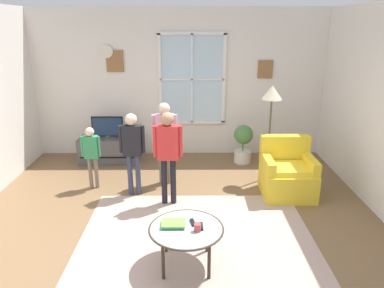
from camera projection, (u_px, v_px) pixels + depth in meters
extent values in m
cube|color=brown|center=(174.00, 234.00, 4.57)|extent=(6.17, 6.54, 0.02)
cube|color=silver|center=(179.00, 84.00, 6.99)|extent=(5.57, 0.12, 2.81)
cube|color=silver|center=(192.00, 79.00, 6.90)|extent=(1.22, 0.02, 1.69)
cube|color=white|center=(192.00, 33.00, 6.61)|extent=(1.28, 0.04, 0.06)
cube|color=white|center=(192.00, 122.00, 7.15)|extent=(1.28, 0.04, 0.06)
cube|color=white|center=(160.00, 79.00, 6.87)|extent=(0.06, 0.04, 1.69)
cube|color=white|center=(224.00, 79.00, 6.88)|extent=(0.06, 0.04, 1.69)
cube|color=white|center=(192.00, 79.00, 6.88)|extent=(0.03, 0.04, 1.69)
cube|color=white|center=(192.00, 79.00, 6.88)|extent=(1.22, 0.04, 0.03)
cube|color=olive|center=(115.00, 61.00, 6.77)|extent=(0.32, 0.03, 0.40)
cube|color=olive|center=(265.00, 69.00, 6.84)|extent=(0.28, 0.03, 0.34)
cylinder|color=silver|center=(106.00, 51.00, 6.70)|extent=(0.24, 0.04, 0.24)
cube|color=tan|center=(197.00, 240.00, 4.42)|extent=(2.87, 2.39, 0.01)
cube|color=#4C4C51|center=(109.00, 150.00, 6.85)|extent=(1.11, 0.45, 0.48)
cube|color=black|center=(107.00, 158.00, 6.66)|extent=(1.00, 0.02, 0.02)
cylinder|color=#4C4C4C|center=(108.00, 136.00, 6.77)|extent=(0.08, 0.08, 0.05)
cube|color=black|center=(108.00, 126.00, 6.70)|extent=(0.58, 0.05, 0.38)
cube|color=navy|center=(107.00, 127.00, 6.68)|extent=(0.54, 0.01, 0.34)
cube|color=yellow|center=(287.00, 182.00, 5.52)|extent=(0.76, 0.72, 0.42)
cube|color=yellow|center=(285.00, 149.00, 5.67)|extent=(0.76, 0.16, 0.45)
cube|color=yellow|center=(268.00, 164.00, 5.42)|extent=(0.12, 0.65, 0.20)
cube|color=yellow|center=(310.00, 163.00, 5.42)|extent=(0.12, 0.65, 0.20)
cube|color=yellow|center=(289.00, 169.00, 5.39)|extent=(0.61, 0.50, 0.08)
cylinder|color=#99B2B7|center=(186.00, 229.00, 3.84)|extent=(0.79, 0.79, 0.02)
torus|color=#3F3328|center=(186.00, 229.00, 3.84)|extent=(0.81, 0.81, 0.02)
cylinder|color=#33281E|center=(166.00, 235.00, 4.13)|extent=(0.04, 0.04, 0.44)
cylinder|color=#33281E|center=(207.00, 235.00, 4.14)|extent=(0.04, 0.04, 0.44)
cylinder|color=#33281E|center=(163.00, 261.00, 3.69)|extent=(0.04, 0.04, 0.44)
cylinder|color=#33281E|center=(209.00, 261.00, 3.69)|extent=(0.04, 0.04, 0.44)
cube|color=#3B7063|center=(173.00, 225.00, 3.88)|extent=(0.24, 0.18, 0.02)
cube|color=#6EC343|center=(173.00, 223.00, 3.87)|extent=(0.26, 0.19, 0.02)
cylinder|color=#BF3F3F|center=(197.00, 227.00, 3.77)|extent=(0.07, 0.07, 0.09)
cube|color=black|center=(193.00, 222.00, 3.92)|extent=(0.07, 0.15, 0.02)
cube|color=black|center=(201.00, 226.00, 3.85)|extent=(0.04, 0.14, 0.02)
cylinder|color=#726656|center=(162.00, 164.00, 5.90)|extent=(0.08, 0.08, 0.68)
cylinder|color=#726656|center=(169.00, 164.00, 5.90)|extent=(0.08, 0.08, 0.68)
cube|color=#DB9EBC|center=(165.00, 129.00, 5.71)|extent=(0.29, 0.15, 0.48)
sphere|color=beige|center=(164.00, 109.00, 5.61)|extent=(0.19, 0.19, 0.19)
cylinder|color=#DB9EBC|center=(153.00, 128.00, 5.69)|extent=(0.06, 0.06, 0.44)
cylinder|color=#DB9EBC|center=(175.00, 128.00, 5.69)|extent=(0.06, 0.06, 0.44)
cylinder|color=#726656|center=(90.00, 173.00, 5.76)|extent=(0.06, 0.06, 0.51)
cylinder|color=#726656|center=(96.00, 173.00, 5.76)|extent=(0.06, 0.06, 0.51)
cube|color=#338C59|center=(91.00, 147.00, 5.62)|extent=(0.22, 0.11, 0.36)
sphere|color=beige|center=(90.00, 132.00, 5.54)|extent=(0.14, 0.14, 0.14)
cylinder|color=#338C59|center=(82.00, 146.00, 5.60)|extent=(0.05, 0.05, 0.32)
cylinder|color=#338C59|center=(99.00, 146.00, 5.60)|extent=(0.05, 0.05, 0.32)
cylinder|color=#333851|center=(130.00, 175.00, 5.51)|extent=(0.08, 0.08, 0.65)
cylinder|color=#333851|center=(138.00, 175.00, 5.52)|extent=(0.08, 0.08, 0.65)
cube|color=black|center=(132.00, 140.00, 5.34)|extent=(0.28, 0.15, 0.46)
sphere|color=beige|center=(131.00, 119.00, 5.24)|extent=(0.18, 0.18, 0.18)
cylinder|color=black|center=(121.00, 139.00, 5.31)|extent=(0.06, 0.06, 0.41)
cylinder|color=black|center=(143.00, 139.00, 5.31)|extent=(0.06, 0.06, 0.41)
cylinder|color=black|center=(164.00, 181.00, 5.23)|extent=(0.08, 0.08, 0.70)
cylinder|color=black|center=(173.00, 181.00, 5.23)|extent=(0.08, 0.08, 0.70)
cube|color=red|center=(168.00, 142.00, 5.04)|extent=(0.30, 0.16, 0.49)
sphere|color=#A87A5B|center=(167.00, 119.00, 4.93)|extent=(0.19, 0.19, 0.19)
cylinder|color=red|center=(155.00, 141.00, 5.01)|extent=(0.06, 0.06, 0.44)
cylinder|color=red|center=(180.00, 141.00, 5.01)|extent=(0.06, 0.06, 0.44)
cylinder|color=silver|center=(242.00, 156.00, 6.85)|extent=(0.31, 0.31, 0.23)
cylinder|color=#4C7238|center=(243.00, 147.00, 6.79)|extent=(0.02, 0.02, 0.14)
sphere|color=#487E41|center=(244.00, 135.00, 6.72)|extent=(0.35, 0.35, 0.35)
cylinder|color=black|center=(266.00, 177.00, 6.17)|extent=(0.26, 0.26, 0.03)
cylinder|color=brown|center=(269.00, 140.00, 5.96)|extent=(0.03, 0.03, 1.38)
cone|color=beige|center=(272.00, 92.00, 5.70)|extent=(0.32, 0.32, 0.22)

